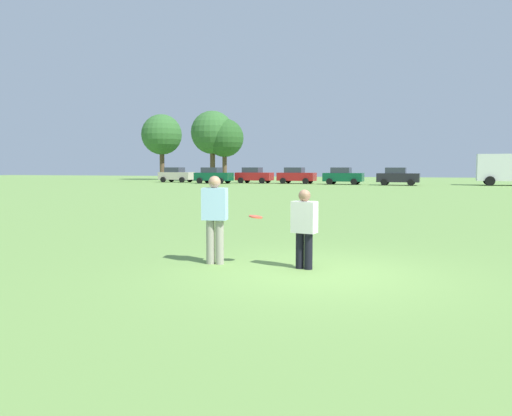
{
  "coord_description": "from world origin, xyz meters",
  "views": [
    {
      "loc": [
        1.49,
        -8.81,
        1.9
      ],
      "look_at": [
        -1.52,
        1.18,
        1.05
      ],
      "focal_mm": 35.33,
      "sensor_mm": 36.0,
      "label": 1
    }
  ],
  "objects_px": {
    "player_thrower": "(215,215)",
    "parked_car_far_right": "(398,176)",
    "player_defender": "(304,225)",
    "frisbee": "(256,217)",
    "parked_car_near_left": "(176,175)",
    "parked_car_center": "(254,175)",
    "parked_car_mid_right": "(296,175)",
    "parked_car_near_right": "(343,176)",
    "parked_car_mid_left": "(213,175)"
  },
  "relations": [
    {
      "from": "frisbee",
      "to": "parked_car_near_right",
      "type": "bearing_deg",
      "value": 94.9
    },
    {
      "from": "player_thrower",
      "to": "parked_car_far_right",
      "type": "distance_m",
      "value": 44.61
    },
    {
      "from": "frisbee",
      "to": "parked_car_near_left",
      "type": "height_order",
      "value": "parked_car_near_left"
    },
    {
      "from": "player_thrower",
      "to": "parked_car_near_right",
      "type": "distance_m",
      "value": 45.53
    },
    {
      "from": "player_thrower",
      "to": "parked_car_mid_right",
      "type": "distance_m",
      "value": 47.29
    },
    {
      "from": "parked_car_center",
      "to": "parked_car_mid_right",
      "type": "relative_size",
      "value": 1.0
    },
    {
      "from": "parked_car_near_left",
      "to": "parked_car_center",
      "type": "height_order",
      "value": "same"
    },
    {
      "from": "parked_car_mid_left",
      "to": "parked_car_mid_right",
      "type": "relative_size",
      "value": 1.0
    },
    {
      "from": "player_defender",
      "to": "frisbee",
      "type": "bearing_deg",
      "value": 171.58
    },
    {
      "from": "parked_car_mid_left",
      "to": "parked_car_near_right",
      "type": "distance_m",
      "value": 14.58
    },
    {
      "from": "parked_car_near_left",
      "to": "parked_car_far_right",
      "type": "height_order",
      "value": "same"
    },
    {
      "from": "parked_car_far_right",
      "to": "parked_car_near_right",
      "type": "bearing_deg",
      "value": 171.07
    },
    {
      "from": "parked_car_near_left",
      "to": "parked_car_mid_left",
      "type": "height_order",
      "value": "same"
    },
    {
      "from": "frisbee",
      "to": "parked_car_near_right",
      "type": "relative_size",
      "value": 0.06
    },
    {
      "from": "player_defender",
      "to": "parked_car_near_right",
      "type": "height_order",
      "value": "parked_car_near_right"
    },
    {
      "from": "player_thrower",
      "to": "parked_car_near_right",
      "type": "height_order",
      "value": "parked_car_near_right"
    },
    {
      "from": "player_defender",
      "to": "parked_car_center",
      "type": "bearing_deg",
      "value": 108.1
    },
    {
      "from": "parked_car_near_left",
      "to": "player_defender",
      "type": "bearing_deg",
      "value": -61.7
    },
    {
      "from": "parked_car_near_right",
      "to": "parked_car_far_right",
      "type": "xyz_separation_m",
      "value": [
        5.69,
        -0.89,
        0.0
      ]
    },
    {
      "from": "player_thrower",
      "to": "player_defender",
      "type": "distance_m",
      "value": 1.77
    },
    {
      "from": "parked_car_near_left",
      "to": "parked_car_near_right",
      "type": "distance_m",
      "value": 20.65
    },
    {
      "from": "player_defender",
      "to": "parked_car_near_right",
      "type": "distance_m",
      "value": 45.66
    },
    {
      "from": "player_defender",
      "to": "frisbee",
      "type": "relative_size",
      "value": 5.48
    },
    {
      "from": "parked_car_mid_left",
      "to": "frisbee",
      "type": "bearing_deg",
      "value": -67.4
    },
    {
      "from": "frisbee",
      "to": "parked_car_center",
      "type": "relative_size",
      "value": 0.06
    },
    {
      "from": "player_defender",
      "to": "parked_car_center",
      "type": "relative_size",
      "value": 0.34
    },
    {
      "from": "player_defender",
      "to": "parked_car_far_right",
      "type": "bearing_deg",
      "value": 88.93
    },
    {
      "from": "player_thrower",
      "to": "parked_car_mid_right",
      "type": "bearing_deg",
      "value": 100.31
    },
    {
      "from": "player_defender",
      "to": "parked_car_near_left",
      "type": "xyz_separation_m",
      "value": [
        -25.44,
        47.25,
        0.1
      ]
    },
    {
      "from": "player_defender",
      "to": "parked_car_mid_right",
      "type": "bearing_deg",
      "value": 102.41
    },
    {
      "from": "player_thrower",
      "to": "parked_car_near_left",
      "type": "relative_size",
      "value": 0.4
    },
    {
      "from": "parked_car_mid_left",
      "to": "parked_car_far_right",
      "type": "bearing_deg",
      "value": 0.23
    },
    {
      "from": "parked_car_mid_left",
      "to": "parked_car_far_right",
      "type": "height_order",
      "value": "same"
    },
    {
      "from": "parked_car_near_left",
      "to": "parked_car_mid_right",
      "type": "distance_m",
      "value": 15.23
    },
    {
      "from": "player_defender",
      "to": "parked_car_mid_right",
      "type": "relative_size",
      "value": 0.34
    },
    {
      "from": "frisbee",
      "to": "parked_car_far_right",
      "type": "height_order",
      "value": "parked_car_far_right"
    },
    {
      "from": "parked_car_mid_right",
      "to": "parked_car_far_right",
      "type": "bearing_deg",
      "value": -10.21
    },
    {
      "from": "parked_car_center",
      "to": "parked_car_mid_left",
      "type": "bearing_deg",
      "value": -150.8
    },
    {
      "from": "player_defender",
      "to": "parked_car_near_right",
      "type": "xyz_separation_m",
      "value": [
        -4.87,
        45.4,
        0.1
      ]
    },
    {
      "from": "player_defender",
      "to": "frisbee",
      "type": "xyz_separation_m",
      "value": [
        -0.99,
        0.15,
        0.11
      ]
    },
    {
      "from": "player_defender",
      "to": "parked_car_mid_right",
      "type": "distance_m",
      "value": 47.6
    },
    {
      "from": "player_thrower",
      "to": "parked_car_near_left",
      "type": "xyz_separation_m",
      "value": [
        -23.67,
        47.28,
        -0.05
      ]
    },
    {
      "from": "parked_car_mid_right",
      "to": "parked_car_far_right",
      "type": "distance_m",
      "value": 11.23
    },
    {
      "from": "player_thrower",
      "to": "frisbee",
      "type": "xyz_separation_m",
      "value": [
        0.78,
        0.18,
        -0.04
      ]
    },
    {
      "from": "parked_car_mid_right",
      "to": "parked_car_center",
      "type": "bearing_deg",
      "value": 177.26
    },
    {
      "from": "frisbee",
      "to": "parked_car_near_right",
      "type": "distance_m",
      "value": 45.41
    },
    {
      "from": "frisbee",
      "to": "parked_car_mid_right",
      "type": "distance_m",
      "value": 47.26
    },
    {
      "from": "parked_car_center",
      "to": "player_defender",
      "type": "bearing_deg",
      "value": -71.9
    },
    {
      "from": "player_defender",
      "to": "parked_car_mid_right",
      "type": "height_order",
      "value": "parked_car_mid_right"
    },
    {
      "from": "parked_car_near_left",
      "to": "parked_car_center",
      "type": "xyz_separation_m",
      "value": [
        10.16,
        -0.52,
        0.0
      ]
    }
  ]
}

